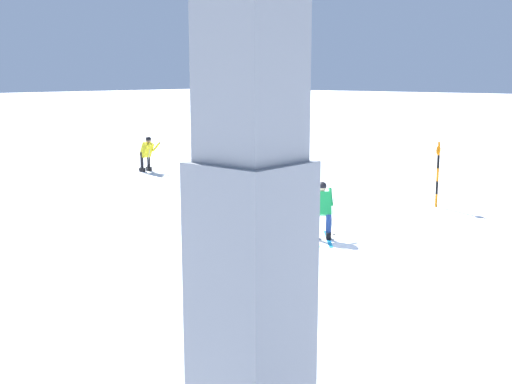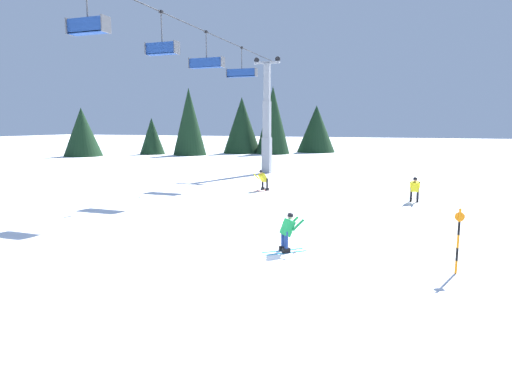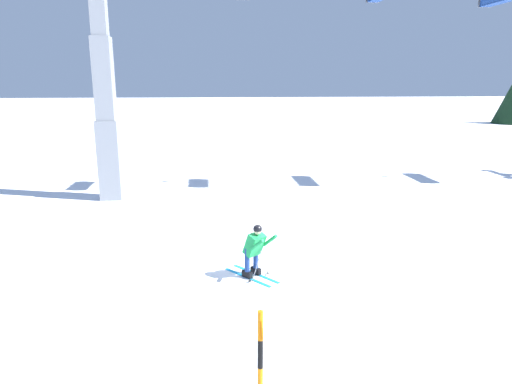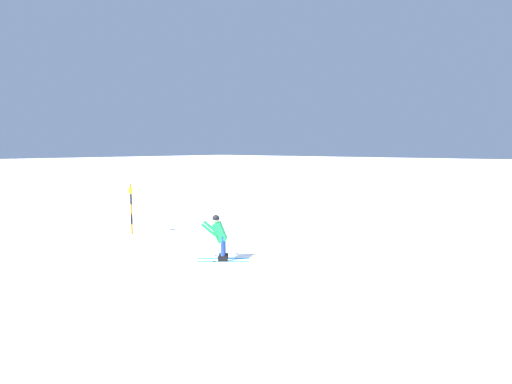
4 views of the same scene
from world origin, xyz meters
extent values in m
plane|color=white|center=(0.00, 0.00, 0.00)|extent=(260.00, 260.00, 0.00)
cube|color=#198CCC|center=(-0.26, -1.03, 0.01)|extent=(1.07, 1.26, 0.01)
cube|color=black|center=(-0.26, -1.03, 0.09)|extent=(0.26, 0.29, 0.16)
cylinder|color=navy|center=(-0.26, -1.03, 0.47)|extent=(0.13, 0.13, 0.61)
cube|color=#198CCC|center=(-0.50, -1.23, 0.01)|extent=(1.07, 1.26, 0.01)
cube|color=black|center=(-0.50, -1.23, 0.09)|extent=(0.26, 0.29, 0.16)
cylinder|color=navy|center=(-0.50, -1.23, 0.47)|extent=(0.13, 0.13, 0.61)
cube|color=green|center=(-0.31, -1.21, 0.86)|extent=(0.61, 0.61, 0.61)
sphere|color=beige|center=(-0.25, -1.29, 1.24)|extent=(0.20, 0.20, 0.20)
sphere|color=black|center=(-0.25, -1.29, 1.28)|extent=(0.22, 0.22, 0.22)
cylinder|color=green|center=(0.06, -1.29, 0.98)|extent=(0.36, 0.40, 0.40)
cylinder|color=gray|center=(0.11, -1.28, 0.42)|extent=(0.39, 0.29, 1.03)
cylinder|color=black|center=(0.03, -1.12, 0.05)|extent=(0.07, 0.07, 0.01)
cylinder|color=green|center=(-0.30, -1.59, 0.98)|extent=(0.36, 0.40, 0.40)
cylinder|color=gray|center=(-0.32, -1.63, 0.42)|extent=(0.22, 0.43, 1.03)
cylinder|color=black|center=(-0.47, -1.53, 0.05)|extent=(0.07, 0.07, 0.01)
cylinder|color=orange|center=(-0.78, -6.56, 0.20)|extent=(0.07, 0.07, 0.40)
cylinder|color=black|center=(-0.78, -6.56, 0.59)|extent=(0.07, 0.07, 0.40)
cylinder|color=orange|center=(-0.78, -6.56, 0.99)|extent=(0.07, 0.07, 0.40)
cylinder|color=black|center=(-0.78, -6.56, 1.39)|extent=(0.07, 0.07, 0.40)
cylinder|color=orange|center=(-0.78, -6.56, 1.78)|extent=(0.07, 0.07, 0.40)
cylinder|color=orange|center=(-0.77, -6.56, 1.73)|extent=(0.02, 0.28, 0.28)
camera|label=1|loc=(-8.92, 11.19, 3.93)|focal=44.24mm
camera|label=2|loc=(-14.48, -5.14, 4.42)|focal=30.45mm
camera|label=3|loc=(-1.37, -11.58, 4.72)|focal=31.80mm
camera|label=4|loc=(8.32, 7.47, 3.39)|focal=29.00mm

